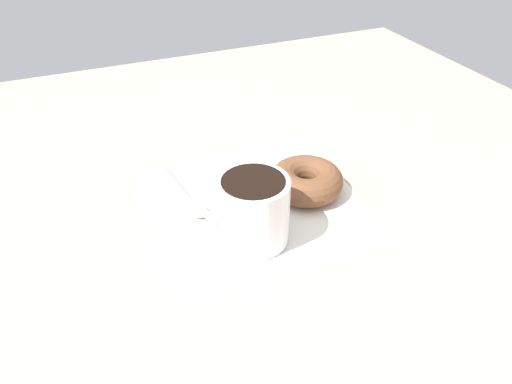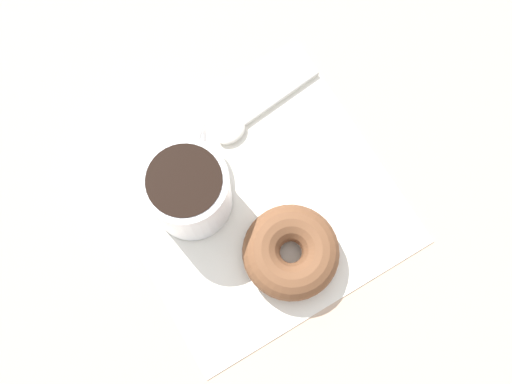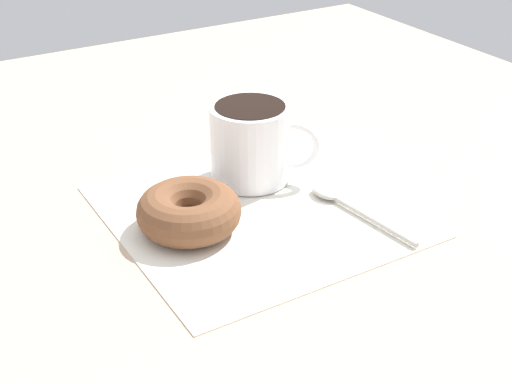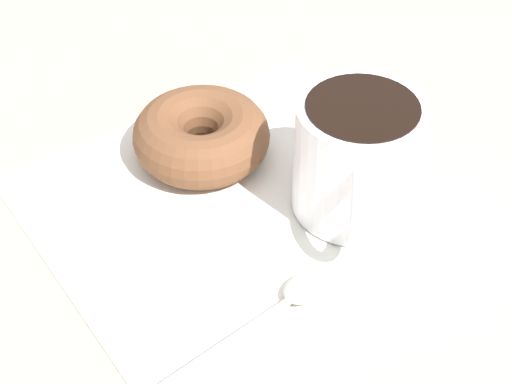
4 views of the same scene
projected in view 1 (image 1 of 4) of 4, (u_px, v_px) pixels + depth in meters
The scene contains 5 objects.
ground_plane at pixel (271, 212), 67.88cm from camera, with size 120.00×120.00×2.00cm, color tan.
napkin at pixel (256, 205), 67.29cm from camera, with size 28.08×28.08×0.30cm, color white.
coffee_cup at pixel (252, 209), 59.07cm from camera, with size 10.43×9.57×8.48cm.
donut at pixel (306, 181), 68.31cm from camera, with size 10.15×10.15×3.94cm, color brown.
spoon at pixel (191, 202), 67.01cm from camera, with size 3.12×14.42×0.90cm.
Camera 1 is at (22.93, 48.75, 40.42)cm, focal length 35.00 mm.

